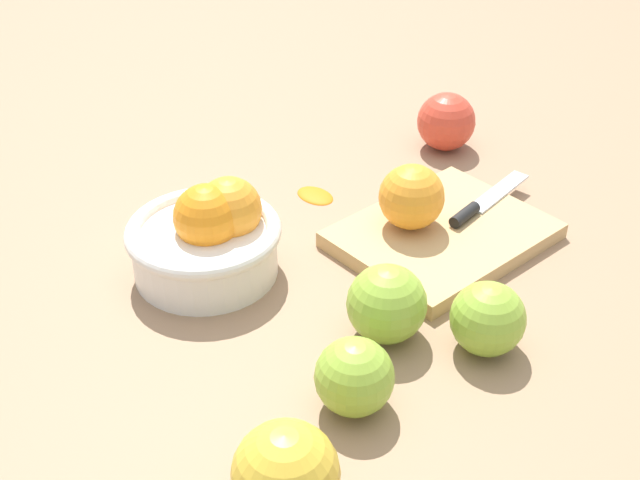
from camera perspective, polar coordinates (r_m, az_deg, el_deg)
The scene contains 11 objects.
ground_plane at distance 0.93m, azimuth 5.09°, elevation -2.08°, with size 2.40×2.40×0.00m, color #997556.
bowl at distance 0.91m, azimuth -7.44°, elevation 0.22°, with size 0.17×0.17×0.10m.
cutting_board at distance 0.98m, azimuth 8.16°, elevation 0.32°, with size 0.23×0.18×0.02m, color tan.
orange_on_board at distance 0.95m, azimuth 6.12°, elevation 2.88°, with size 0.07×0.07×0.07m, color orange.
knife at distance 1.01m, azimuth 10.59°, elevation 2.33°, with size 0.15×0.07×0.01m.
apple_front_left at distance 0.82m, azimuth 4.46°, elevation -4.26°, with size 0.08×0.08×0.08m, color #8EB738.
apple_front_left_2 at distance 0.75m, azimuth 2.30°, elevation -9.09°, with size 0.07×0.07×0.07m, color #8EB738.
apple_front_center at distance 0.82m, azimuth 10.96°, elevation -5.24°, with size 0.07×0.07×0.07m, color #8EB738.
apple_back_right at distance 1.16m, azimuth 8.41°, elevation 7.81°, with size 0.08×0.08×0.08m, color #D6422D.
apple_front_left_3 at distance 0.67m, azimuth -2.30°, elevation -15.30°, with size 0.08×0.08×0.08m, color gold.
citrus_peel at distance 1.05m, azimuth -0.32°, elevation 3.13°, with size 0.05×0.04×0.01m, color orange.
Camera 1 is at (-0.46, -0.59, 0.55)m, focal length 48.04 mm.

